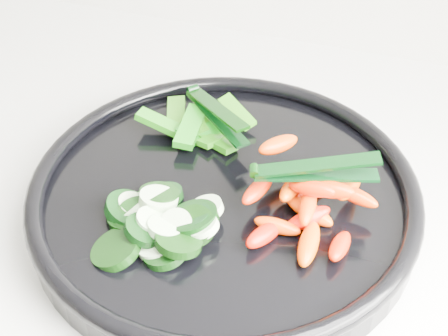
% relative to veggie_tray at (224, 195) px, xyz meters
% --- Properties ---
extents(veggie_tray, '(0.38, 0.38, 0.04)m').
position_rel_veggie_tray_xyz_m(veggie_tray, '(0.00, 0.00, 0.00)').
color(veggie_tray, black).
rests_on(veggie_tray, counter).
extents(cucumber_pile, '(0.13, 0.13, 0.04)m').
position_rel_veggie_tray_xyz_m(cucumber_pile, '(-0.04, -0.06, 0.01)').
color(cucumber_pile, black).
rests_on(cucumber_pile, veggie_tray).
extents(carrot_pile, '(0.13, 0.16, 0.05)m').
position_rel_veggie_tray_xyz_m(carrot_pile, '(0.08, -0.00, 0.02)').
color(carrot_pile, '#F01000').
rests_on(carrot_pile, veggie_tray).
extents(pepper_pile, '(0.12, 0.10, 0.04)m').
position_rel_veggie_tray_xyz_m(pepper_pile, '(-0.06, 0.08, 0.01)').
color(pepper_pile, '#17710A').
rests_on(pepper_pile, veggie_tray).
extents(tong_carrot, '(0.11, 0.05, 0.02)m').
position_rel_veggie_tray_xyz_m(tong_carrot, '(0.08, 0.00, 0.05)').
color(tong_carrot, black).
rests_on(tong_carrot, carrot_pile).
extents(tong_pepper, '(0.09, 0.09, 0.02)m').
position_rel_veggie_tray_xyz_m(tong_pepper, '(-0.04, 0.09, 0.03)').
color(tong_pepper, black).
rests_on(tong_pepper, pepper_pile).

